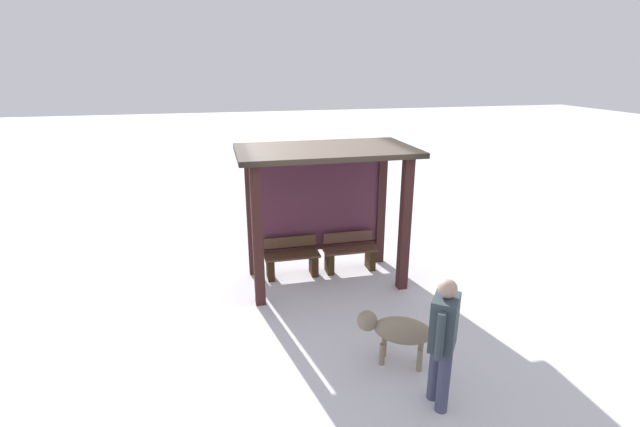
{
  "coord_description": "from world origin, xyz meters",
  "views": [
    {
      "loc": [
        -1.78,
        -7.23,
        3.74
      ],
      "look_at": [
        -0.14,
        -0.17,
        1.33
      ],
      "focal_mm": 25.58,
      "sensor_mm": 36.0,
      "label": 1
    }
  ],
  "objects": [
    {
      "name": "ground_plane",
      "position": [
        0.0,
        0.0,
        0.0
      ],
      "size": [
        60.0,
        60.0,
        0.0
      ],
      "primitive_type": "plane",
      "color": "silver"
    },
    {
      "name": "bus_shelter",
      "position": [
        0.0,
        0.2,
        1.72
      ],
      "size": [
        2.93,
        1.64,
        2.4
      ],
      "color": "#3C1D1C",
      "rests_on": "ground"
    },
    {
      "name": "bench_left_inside",
      "position": [
        -0.55,
        0.31,
        0.32
      ],
      "size": [
        1.0,
        0.37,
        0.72
      ],
      "color": "#4E3321",
      "rests_on": "ground"
    },
    {
      "name": "bench_center_inside",
      "position": [
        0.55,
        0.31,
        0.32
      ],
      "size": [
        1.0,
        0.35,
        0.72
      ],
      "color": "brown",
      "rests_on": "ground"
    },
    {
      "name": "person_walking",
      "position": [
        0.5,
        -3.35,
        0.91
      ],
      "size": [
        0.44,
        0.51,
        1.58
      ],
      "color": "#39474E",
      "rests_on": "ground"
    },
    {
      "name": "dog",
      "position": [
        0.33,
        -2.52,
        0.48
      ],
      "size": [
        1.01,
        0.67,
        0.69
      ],
      "color": "gray",
      "rests_on": "ground"
    }
  ]
}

